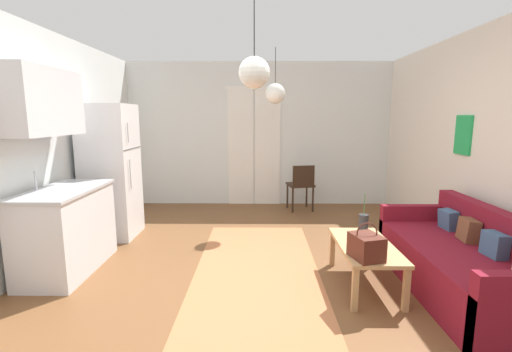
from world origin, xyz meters
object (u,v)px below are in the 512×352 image
(couch, at_px, (467,266))
(pendant_lamp_near, at_px, (255,73))
(coffee_table, at_px, (365,250))
(handbag, at_px, (367,246))
(accent_chair, at_px, (301,184))
(pendant_lamp_far, at_px, (275,94))
(refrigerator, at_px, (111,172))
(bamboo_vase, at_px, (364,225))

(couch, distance_m, pendant_lamp_near, 2.62)
(coffee_table, xyz_separation_m, handbag, (-0.10, -0.35, 0.16))
(handbag, relative_size, accent_chair, 0.40)
(couch, height_order, pendant_lamp_near, pendant_lamp_near)
(coffee_table, distance_m, pendant_lamp_far, 2.68)
(pendant_lamp_near, relative_size, pendant_lamp_far, 0.98)
(refrigerator, relative_size, pendant_lamp_far, 2.27)
(pendant_lamp_far, bearing_deg, accent_chair, 57.01)
(couch, distance_m, refrigerator, 4.28)
(bamboo_vase, distance_m, pendant_lamp_far, 2.40)
(couch, relative_size, coffee_table, 1.89)
(handbag, bearing_deg, pendant_lamp_near, -163.49)
(bamboo_vase, bearing_deg, handbag, -103.97)
(accent_chair, bearing_deg, handbag, 82.56)
(pendant_lamp_near, bearing_deg, bamboo_vase, 39.27)
(refrigerator, bearing_deg, coffee_table, -25.64)
(bamboo_vase, relative_size, pendant_lamp_near, 0.56)
(coffee_table, height_order, handbag, handbag)
(couch, bearing_deg, pendant_lamp_far, 127.96)
(handbag, height_order, pendant_lamp_near, pendant_lamp_near)
(coffee_table, relative_size, refrigerator, 0.57)
(refrigerator, xyz_separation_m, pendant_lamp_far, (2.24, 0.56, 1.06))
(coffee_table, bearing_deg, handbag, -106.21)
(handbag, bearing_deg, accent_chair, 93.50)
(bamboo_vase, relative_size, handbag, 1.33)
(handbag, xyz_separation_m, pendant_lamp_near, (-0.96, -0.28, 1.41))
(pendant_lamp_far, bearing_deg, pendant_lamp_near, -95.79)
(accent_chair, distance_m, pendant_lamp_far, 1.74)
(refrigerator, bearing_deg, bamboo_vase, -20.88)
(couch, height_order, handbag, couch)
(handbag, distance_m, accent_chair, 3.13)
(coffee_table, bearing_deg, accent_chair, 96.02)
(bamboo_vase, distance_m, pendant_lamp_near, 2.02)
(refrigerator, relative_size, accent_chair, 2.21)
(handbag, height_order, pendant_lamp_far, pendant_lamp_far)
(pendant_lamp_far, bearing_deg, coffee_table, -68.52)
(coffee_table, height_order, refrigerator, refrigerator)
(accent_chair, height_order, pendant_lamp_far, pendant_lamp_far)
(couch, bearing_deg, refrigerator, 157.77)
(accent_chair, bearing_deg, couch, 101.12)
(couch, relative_size, refrigerator, 1.07)
(refrigerator, distance_m, pendant_lamp_near, 3.05)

